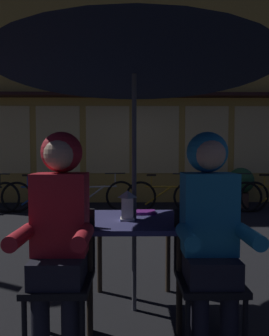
{
  "coord_description": "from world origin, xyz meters",
  "views": [
    {
      "loc": [
        -0.02,
        -2.26,
        1.26
      ],
      "look_at": [
        0.0,
        -0.22,
        1.15
      ],
      "focal_mm": 30.86,
      "sensor_mm": 36.0,
      "label": 1
    }
  ],
  "objects_px": {
    "book": "(144,212)",
    "bicycle_fourth": "(165,196)",
    "lantern": "(127,205)",
    "chair_right": "(206,268)",
    "cafe_table": "(134,232)",
    "patio_umbrella": "(134,49)",
    "bicycle_second": "(41,196)",
    "person_left_hooded": "(60,218)",
    "potted_plant": "(241,184)",
    "person_right_hooded": "(209,217)",
    "chair_left": "(63,269)",
    "bicycle_third": "(97,196)",
    "bicycle_fifth": "(221,195)"
  },
  "relations": [
    {
      "from": "chair_left",
      "to": "bicycle_second",
      "type": "distance_m",
      "value": 4.51
    },
    {
      "from": "cafe_table",
      "to": "chair_left",
      "type": "distance_m",
      "value": 0.62
    },
    {
      "from": "chair_left",
      "to": "bicycle_second",
      "type": "bearing_deg",
      "value": 109.02
    },
    {
      "from": "patio_umbrella",
      "to": "person_right_hooded",
      "type": "relative_size",
      "value": 1.65
    },
    {
      "from": "person_right_hooded",
      "to": "bicycle_third",
      "type": "bearing_deg",
      "value": 106.0
    },
    {
      "from": "book",
      "to": "person_right_hooded",
      "type": "bearing_deg",
      "value": -58.46
    },
    {
      "from": "lantern",
      "to": "bicycle_second",
      "type": "relative_size",
      "value": 0.14
    },
    {
      "from": "book",
      "to": "potted_plant",
      "type": "xyz_separation_m",
      "value": [
        2.46,
        4.26,
        -0.21
      ]
    },
    {
      "from": "person_left_hooded",
      "to": "bicycle_fourth",
      "type": "xyz_separation_m",
      "value": [
        1.17,
        4.29,
        -0.5
      ]
    },
    {
      "from": "book",
      "to": "bicycle_fourth",
      "type": "bearing_deg",
      "value": 79.53
    },
    {
      "from": "bicycle_third",
      "to": "bicycle_fourth",
      "type": "height_order",
      "value": "same"
    },
    {
      "from": "bicycle_second",
      "to": "book",
      "type": "relative_size",
      "value": 8.39
    },
    {
      "from": "patio_umbrella",
      "to": "bicycle_second",
      "type": "distance_m",
      "value": 4.68
    },
    {
      "from": "patio_umbrella",
      "to": "chair_right",
      "type": "height_order",
      "value": "patio_umbrella"
    },
    {
      "from": "potted_plant",
      "to": "chair_right",
      "type": "bearing_deg",
      "value": -113.2
    },
    {
      "from": "person_left_hooded",
      "to": "cafe_table",
      "type": "bearing_deg",
      "value": 41.57
    },
    {
      "from": "person_right_hooded",
      "to": "person_left_hooded",
      "type": "bearing_deg",
      "value": 180.0
    },
    {
      "from": "cafe_table",
      "to": "bicycle_second",
      "type": "relative_size",
      "value": 0.44
    },
    {
      "from": "bicycle_third",
      "to": "lantern",
      "type": "bearing_deg",
      "value": -79.86
    },
    {
      "from": "person_right_hooded",
      "to": "bicycle_second",
      "type": "distance_m",
      "value": 4.98
    },
    {
      "from": "bicycle_second",
      "to": "cafe_table",
      "type": "bearing_deg",
      "value": -63.4
    },
    {
      "from": "person_right_hooded",
      "to": "book",
      "type": "relative_size",
      "value": 7.0
    },
    {
      "from": "person_left_hooded",
      "to": "potted_plant",
      "type": "distance_m",
      "value": 5.75
    },
    {
      "from": "chair_left",
      "to": "bicycle_third",
      "type": "height_order",
      "value": "chair_left"
    },
    {
      "from": "person_left_hooded",
      "to": "bicycle_third",
      "type": "relative_size",
      "value": 0.85
    },
    {
      "from": "cafe_table",
      "to": "patio_umbrella",
      "type": "relative_size",
      "value": 0.32
    },
    {
      "from": "book",
      "to": "patio_umbrella",
      "type": "bearing_deg",
      "value": -114.23
    },
    {
      "from": "bicycle_fourth",
      "to": "potted_plant",
      "type": "xyz_separation_m",
      "value": [
        1.86,
        0.59,
        0.2
      ]
    },
    {
      "from": "patio_umbrella",
      "to": "book",
      "type": "xyz_separation_m",
      "value": [
        0.08,
        0.19,
        -1.31
      ]
    },
    {
      "from": "cafe_table",
      "to": "lantern",
      "type": "distance_m",
      "value": 0.23
    },
    {
      "from": "bicycle_fourth",
      "to": "bicycle_fifth",
      "type": "xyz_separation_m",
      "value": [
        1.24,
        0.09,
        0.0
      ]
    },
    {
      "from": "person_left_hooded",
      "to": "bicycle_third",
      "type": "distance_m",
      "value": 4.34
    },
    {
      "from": "bicycle_fifth",
      "to": "book",
      "type": "height_order",
      "value": "bicycle_fifth"
    },
    {
      "from": "lantern",
      "to": "chair_right",
      "type": "bearing_deg",
      "value": -31.69
    },
    {
      "from": "person_left_hooded",
      "to": "bicycle_third",
      "type": "height_order",
      "value": "person_left_hooded"
    },
    {
      "from": "lantern",
      "to": "bicycle_third",
      "type": "bearing_deg",
      "value": 100.14
    },
    {
      "from": "lantern",
      "to": "chair_left",
      "type": "distance_m",
      "value": 0.65
    },
    {
      "from": "chair_left",
      "to": "potted_plant",
      "type": "relative_size",
      "value": 0.95
    },
    {
      "from": "person_left_hooded",
      "to": "bicycle_third",
      "type": "bearing_deg",
      "value": 93.63
    },
    {
      "from": "chair_right",
      "to": "bicycle_fifth",
      "type": "distance_m",
      "value": 4.56
    },
    {
      "from": "cafe_table",
      "to": "book",
      "type": "relative_size",
      "value": 3.7
    },
    {
      "from": "book",
      "to": "potted_plant",
      "type": "height_order",
      "value": "potted_plant"
    },
    {
      "from": "patio_umbrella",
      "to": "bicycle_third",
      "type": "height_order",
      "value": "patio_umbrella"
    },
    {
      "from": "lantern",
      "to": "bicycle_third",
      "type": "relative_size",
      "value": 0.14
    },
    {
      "from": "lantern",
      "to": "person_right_hooded",
      "type": "relative_size",
      "value": 0.17
    },
    {
      "from": "chair_left",
      "to": "bicycle_third",
      "type": "distance_m",
      "value": 4.25
    },
    {
      "from": "bicycle_second",
      "to": "potted_plant",
      "type": "relative_size",
      "value": 1.82
    },
    {
      "from": "lantern",
      "to": "person_right_hooded",
      "type": "bearing_deg",
      "value": -35.91
    },
    {
      "from": "chair_right",
      "to": "bicycle_second",
      "type": "distance_m",
      "value": 4.91
    },
    {
      "from": "person_left_hooded",
      "to": "bicycle_fifth",
      "type": "bearing_deg",
      "value": 61.2
    }
  ]
}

